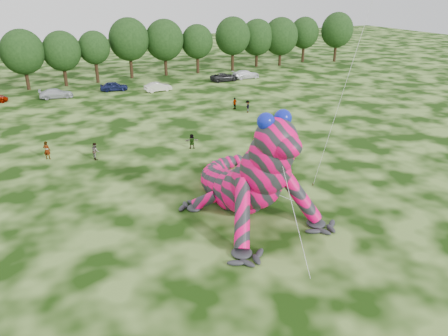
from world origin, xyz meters
TOP-DOWN VIEW (x-y plane):
  - ground at (0.00, 0.00)m, footprint 240.00×240.00m
  - inflatable_gecko at (1.47, 6.44)m, footprint 17.00×19.34m
  - tree_7 at (-10.08, 56.80)m, footprint 6.68×6.01m
  - tree_8 at (-4.22, 56.99)m, footprint 6.14×5.53m
  - tree_9 at (1.06, 57.35)m, footprint 5.27×4.74m
  - tree_10 at (7.40, 58.58)m, footprint 7.09×6.38m
  - tree_11 at (13.79, 58.20)m, footprint 7.01×6.31m
  - tree_12 at (20.01, 57.74)m, footprint 5.99×5.39m
  - tree_13 at (27.13, 57.13)m, footprint 6.83×6.15m
  - tree_14 at (33.46, 58.72)m, footprint 6.82×6.14m
  - tree_15 at (38.47, 57.77)m, footprint 7.17×6.45m
  - tree_16 at (45.45, 59.37)m, footprint 6.26×5.63m
  - tree_17 at (51.95, 56.66)m, footprint 6.98×6.28m
  - car_3 at (-6.71, 48.93)m, footprint 4.98×2.39m
  - car_4 at (2.16, 49.86)m, footprint 4.58×2.52m
  - car_5 at (8.38, 46.44)m, footprint 4.40×1.82m
  - car_6 at (21.31, 48.84)m, footprint 4.98×2.32m
  - car_7 at (25.76, 49.19)m, footprint 5.12×2.19m
  - spectator_5 at (3.45, 20.04)m, footprint 1.52×0.75m
  - spectator_0 at (-10.44, 23.47)m, footprint 0.81×0.73m
  - spectator_2 at (15.26, 29.48)m, footprint 0.92×1.19m
  - spectator_3 at (14.53, 31.74)m, footprint 1.01×0.69m
  - spectator_1 at (-6.19, 21.40)m, footprint 0.68×0.85m

SIDE VIEW (x-z plane):
  - ground at x=0.00m, z-range 0.00..0.00m
  - car_6 at x=21.31m, z-range 0.00..1.38m
  - car_3 at x=-6.71m, z-range 0.00..1.40m
  - car_5 at x=8.38m, z-range 0.00..1.42m
  - car_7 at x=25.76m, z-range 0.00..1.47m
  - car_4 at x=2.16m, z-range 0.00..1.47m
  - spectator_5 at x=3.45m, z-range 0.00..1.56m
  - spectator_3 at x=14.53m, z-range 0.00..1.59m
  - spectator_2 at x=15.26m, z-range 0.00..1.62m
  - spectator_1 at x=-6.19m, z-range 0.00..1.69m
  - spectator_0 at x=-10.44m, z-range 0.00..1.85m
  - tree_9 at x=1.06m, z-range 0.00..8.68m
  - inflatable_gecko at x=1.47m, z-range 0.00..8.72m
  - tree_8 at x=-4.22m, z-range 0.00..8.94m
  - tree_12 at x=20.01m, z-range 0.00..8.97m
  - tree_16 at x=45.45m, z-range 0.00..9.37m
  - tree_14 at x=33.46m, z-range 0.00..9.40m
  - tree_7 at x=-10.08m, z-range 0.00..9.48m
  - tree_15 at x=38.47m, z-range 0.00..9.63m
  - tree_11 at x=13.79m, z-range 0.00..10.07m
  - tree_13 at x=27.13m, z-range 0.00..10.13m
  - tree_17 at x=51.95m, z-range 0.00..10.30m
  - tree_10 at x=7.40m, z-range 0.00..10.50m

